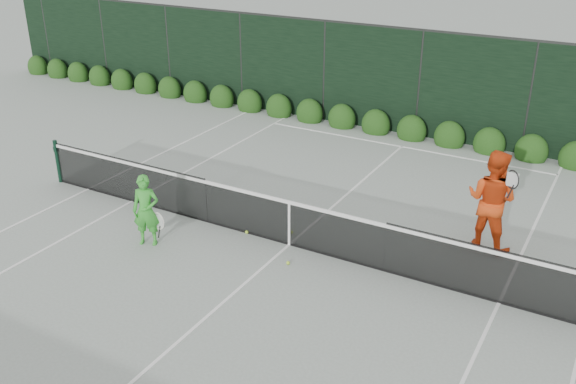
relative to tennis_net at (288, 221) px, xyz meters
The scene contains 8 objects.
ground 0.53m from the tennis_net, ahead, with size 80.00×80.00×0.00m, color gray.
tennis_net is the anchor object (origin of this frame).
player_woman 2.80m from the tennis_net, 151.88° to the right, with size 0.67×0.54×1.46m.
player_man 3.94m from the tennis_net, 28.50° to the left, with size 1.11×0.94×2.04m.
court_lines 0.53m from the tennis_net, ahead, with size 11.03×23.83×0.01m.
windscreen_fence 2.88m from the tennis_net, 89.49° to the right, with size 32.00×21.07×3.06m.
hedge_row 7.16m from the tennis_net, 89.80° to the left, with size 31.66×0.65×0.94m.
tennis_balls 0.57m from the tennis_net, 162.97° to the right, with size 1.41×1.17×0.07m.
Camera 1 is at (5.48, -9.75, 6.30)m, focal length 40.00 mm.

